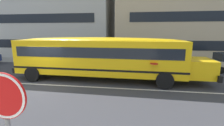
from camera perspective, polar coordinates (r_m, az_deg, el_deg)
The scene contains 6 objects.
ground_plane at distance 11.68m, azimuth -23.56°, elevation -7.07°, with size 400.00×400.00×0.00m, color #38383D.
sidewalk_far at distance 19.07m, azimuth -10.34°, elevation 0.48°, with size 120.00×3.00×0.01m, color gray.
lane_centreline at distance 11.68m, azimuth -23.56°, elevation -7.06°, with size 110.00×0.16×0.01m, color silver.
school_bus at distance 11.50m, azimuth -3.47°, elevation 2.92°, with size 13.80×3.44×3.07m.
stop_sign_post at distance 2.91m, azimuth -33.48°, elevation -15.62°, with size 0.70×0.07×2.90m.
apartment_block_far_left at distance 28.43m, azimuth -18.53°, elevation 20.25°, with size 17.38×11.94×16.50m.
Camera 1 is at (6.06, -9.38, 3.45)m, focal length 25.58 mm.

